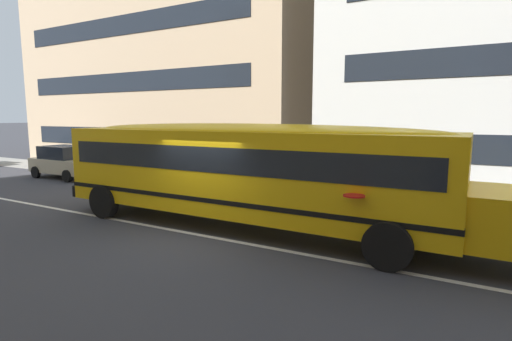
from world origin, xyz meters
TOP-DOWN VIEW (x-y plane):
  - ground_plane at (0.00, 0.00)m, footprint 400.00×400.00m
  - sidewalk_far at (0.00, 7.05)m, footprint 120.00×3.00m
  - lane_centreline at (0.00, 0.00)m, footprint 110.00×0.16m
  - school_bus at (0.74, 1.26)m, footprint 13.13×3.14m
  - parked_car_beige_end_of_row at (-12.13, 4.53)m, footprint 3.93×1.94m
  - apartment_block_far_left at (-11.93, 14.76)m, footprint 20.18×12.48m

SIDE VIEW (x-z plane):
  - ground_plane at x=0.00m, z-range 0.00..0.00m
  - lane_centreline at x=0.00m, z-range 0.00..0.01m
  - sidewalk_far at x=0.00m, z-range 0.00..0.01m
  - parked_car_beige_end_of_row at x=-12.13m, z-range 0.02..1.66m
  - school_bus at x=0.74m, z-range 0.28..3.21m
  - apartment_block_far_left at x=-11.93m, z-range 0.00..13.30m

